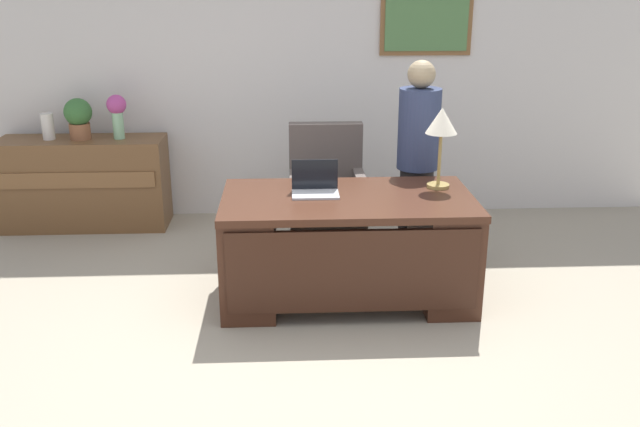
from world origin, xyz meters
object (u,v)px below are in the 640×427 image
object	(u,v)px
desk	(347,245)
vase_empty	(48,126)
armchair	(327,196)
person_standing	(417,161)
credenza	(85,183)
vase_with_flowers	(117,111)
potted_plant	(78,117)
laptop	(315,186)
desk_lamp	(441,126)

from	to	relation	value
desk	vase_empty	distance (m)	3.03
armchair	person_standing	world-z (taller)	person_standing
credenza	person_standing	world-z (taller)	person_standing
person_standing	vase_with_flowers	bearing A→B (deg)	159.54
potted_plant	credenza	bearing A→B (deg)	-173.96
laptop	desk_lamp	size ratio (longest dim) A/B	0.56
armchair	desk_lamp	size ratio (longest dim) A/B	1.84
vase_with_flowers	vase_empty	size ratio (longest dim) A/B	1.68
armchair	laptop	bearing A→B (deg)	-99.04
desk	credenza	size ratio (longest dim) A/B	1.18
person_standing	vase_empty	bearing A→B (deg)	163.32
armchair	person_standing	distance (m)	0.80
credenza	person_standing	size ratio (longest dim) A/B	0.92
armchair	person_standing	xyz separation A→B (m)	(0.69, -0.21, 0.34)
armchair	vase_with_flowers	distance (m)	2.02
armchair	person_standing	bearing A→B (deg)	-17.12
person_standing	laptop	size ratio (longest dim) A/B	4.96
desk	laptop	distance (m)	0.47
armchair	vase_empty	xyz separation A→B (m)	(-2.41, 0.72, 0.45)
desk	armchair	world-z (taller)	armchair
credenza	laptop	size ratio (longest dim) A/B	4.56
desk	vase_with_flowers	distance (m)	2.57
potted_plant	desk_lamp	bearing A→B (deg)	-26.02
vase_with_flowers	vase_empty	bearing A→B (deg)	180.00
desk_lamp	vase_empty	xyz separation A→B (m)	(-3.16, 1.41, -0.26)
laptop	potted_plant	bearing A→B (deg)	143.00
laptop	credenza	bearing A→B (deg)	143.20
person_standing	vase_empty	size ratio (longest dim) A/B	6.88
person_standing	laptop	bearing A→B (deg)	-144.45
laptop	potted_plant	xyz separation A→B (m)	(-2.01, 1.51, 0.21)
desk_lamp	credenza	bearing A→B (deg)	154.10
laptop	vase_empty	world-z (taller)	vase_empty
desk	person_standing	world-z (taller)	person_standing
vase_with_flowers	potted_plant	world-z (taller)	vase_with_flowers
armchair	potted_plant	bearing A→B (deg)	161.47
desk_lamp	armchair	bearing A→B (deg)	137.32
armchair	vase_with_flowers	bearing A→B (deg)	158.29
armchair	potted_plant	distance (m)	2.31
credenza	vase_empty	bearing A→B (deg)	179.71
desk	vase_empty	xyz separation A→B (m)	(-2.50, 1.62, 0.52)
armchair	desk_lamp	world-z (taller)	desk_lamp
vase_with_flowers	armchair	bearing A→B (deg)	-21.71
desk_lamp	laptop	bearing A→B (deg)	-173.27
armchair	potted_plant	size ratio (longest dim) A/B	2.90
potted_plant	vase_with_flowers	bearing A→B (deg)	-0.00
laptop	potted_plant	world-z (taller)	potted_plant
vase_with_flowers	person_standing	bearing A→B (deg)	-20.46
person_standing	desk_lamp	distance (m)	0.61
credenza	laptop	world-z (taller)	laptop
vase_empty	person_standing	bearing A→B (deg)	-16.68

